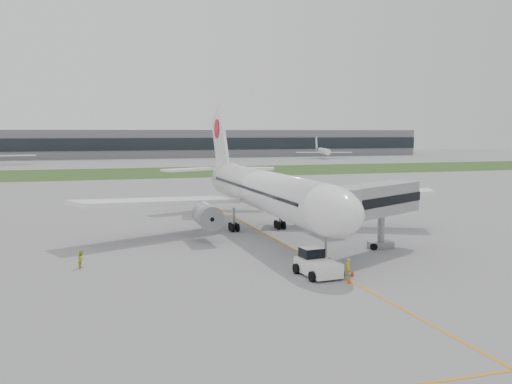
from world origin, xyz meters
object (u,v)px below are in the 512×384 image
object	(u,v)px
pushback_tug	(316,263)
jet_bridge	(366,202)
airliner	(262,189)
ground_crew_near	(348,267)

from	to	relation	value
pushback_tug	jet_bridge	world-z (taller)	jet_bridge
airliner	jet_bridge	size ratio (longest dim) A/B	3.51
airliner	ground_crew_near	xyz separation A→B (m)	(0.50, -23.58, -4.84)
jet_bridge	airliner	bearing A→B (deg)	81.81
airliner	pushback_tug	distance (m)	23.00
jet_bridge	ground_crew_near	xyz separation A→B (m)	(-5.70, -7.40, -4.81)
airliner	pushback_tug	size ratio (longest dim) A/B	11.02
ground_crew_near	pushback_tug	bearing A→B (deg)	-52.01
ground_crew_near	airliner	bearing A→B (deg)	-117.15
airliner	jet_bridge	xyz separation A→B (m)	(6.20, -16.18, -0.03)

